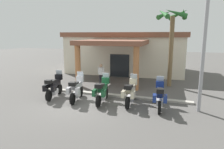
{
  "coord_description": "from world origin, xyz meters",
  "views": [
    {
      "loc": [
        5.28,
        -9.89,
        3.88
      ],
      "look_at": [
        0.93,
        3.08,
        1.2
      ],
      "focal_mm": 32.65,
      "sensor_mm": 36.0,
      "label": 1
    }
  ],
  "objects_px": {
    "pedestrian": "(101,73)",
    "palm_tree_near_portico": "(172,28)",
    "motel_building": "(127,52)",
    "motorcycle_green": "(102,91)",
    "motorcycle_black": "(54,87)",
    "motorcycle_cream": "(131,92)",
    "motorcycle_silver": "(76,89)",
    "roadside_sign": "(207,15)",
    "motorcycle_blue": "(160,96)"
  },
  "relations": [
    {
      "from": "pedestrian",
      "to": "palm_tree_near_portico",
      "type": "bearing_deg",
      "value": 103.49
    },
    {
      "from": "motel_building",
      "to": "pedestrian",
      "type": "xyz_separation_m",
      "value": [
        -0.37,
        -6.62,
        -1.16
      ]
    },
    {
      "from": "motel_building",
      "to": "pedestrian",
      "type": "height_order",
      "value": "motel_building"
    },
    {
      "from": "motorcycle_green",
      "to": "motorcycle_black",
      "type": "bearing_deg",
      "value": 84.51
    },
    {
      "from": "motorcycle_cream",
      "to": "palm_tree_near_portico",
      "type": "xyz_separation_m",
      "value": [
        1.85,
        5.06,
        3.67
      ]
    },
    {
      "from": "motorcycle_silver",
      "to": "roadside_sign",
      "type": "height_order",
      "value": "roadside_sign"
    },
    {
      "from": "motorcycle_cream",
      "to": "motorcycle_blue",
      "type": "height_order",
      "value": "same"
    },
    {
      "from": "roadside_sign",
      "to": "motorcycle_green",
      "type": "bearing_deg",
      "value": -176.44
    },
    {
      "from": "motorcycle_silver",
      "to": "motorcycle_cream",
      "type": "bearing_deg",
      "value": -94.91
    },
    {
      "from": "motorcycle_green",
      "to": "motorcycle_cream",
      "type": "xyz_separation_m",
      "value": [
        1.62,
        0.24,
        0.0
      ]
    },
    {
      "from": "motorcycle_cream",
      "to": "motorcycle_silver",
      "type": "bearing_deg",
      "value": 94.06
    },
    {
      "from": "motorcycle_black",
      "to": "palm_tree_near_portico",
      "type": "distance_m",
      "value": 9.3
    },
    {
      "from": "pedestrian",
      "to": "roadside_sign",
      "type": "xyz_separation_m",
      "value": [
        6.87,
        -3.75,
        3.84
      ]
    },
    {
      "from": "palm_tree_near_portico",
      "to": "roadside_sign",
      "type": "xyz_separation_m",
      "value": [
        1.73,
        -4.98,
        0.41
      ]
    },
    {
      "from": "motorcycle_cream",
      "to": "pedestrian",
      "type": "height_order",
      "value": "pedestrian"
    },
    {
      "from": "motorcycle_silver",
      "to": "motorcycle_cream",
      "type": "xyz_separation_m",
      "value": [
        3.23,
        0.31,
        0.0
      ]
    },
    {
      "from": "motorcycle_black",
      "to": "palm_tree_near_portico",
      "type": "relative_size",
      "value": 0.38
    },
    {
      "from": "motorcycle_silver",
      "to": "roadside_sign",
      "type": "xyz_separation_m",
      "value": [
        6.81,
        0.39,
        4.08
      ]
    },
    {
      "from": "motorcycle_silver",
      "to": "palm_tree_near_portico",
      "type": "relative_size",
      "value": 0.38
    },
    {
      "from": "motorcycle_green",
      "to": "roadside_sign",
      "type": "height_order",
      "value": "roadside_sign"
    },
    {
      "from": "motorcycle_blue",
      "to": "pedestrian",
      "type": "distance_m",
      "value": 6.34
    },
    {
      "from": "motel_building",
      "to": "motorcycle_silver",
      "type": "relative_size",
      "value": 5.59
    },
    {
      "from": "motorcycle_green",
      "to": "motorcycle_blue",
      "type": "bearing_deg",
      "value": -94.24
    },
    {
      "from": "motorcycle_silver",
      "to": "motorcycle_cream",
      "type": "height_order",
      "value": "same"
    },
    {
      "from": "motorcycle_black",
      "to": "motorcycle_cream",
      "type": "xyz_separation_m",
      "value": [
        4.85,
        0.24,
        0.0
      ]
    },
    {
      "from": "motorcycle_green",
      "to": "pedestrian",
      "type": "relative_size",
      "value": 1.36
    },
    {
      "from": "motorcycle_silver",
      "to": "motorcycle_black",
      "type": "bearing_deg",
      "value": 77.05
    },
    {
      "from": "palm_tree_near_portico",
      "to": "roadside_sign",
      "type": "distance_m",
      "value": 5.29
    },
    {
      "from": "motorcycle_black",
      "to": "roadside_sign",
      "type": "distance_m",
      "value": 9.37
    },
    {
      "from": "palm_tree_near_portico",
      "to": "roadside_sign",
      "type": "relative_size",
      "value": 0.81
    },
    {
      "from": "motorcycle_green",
      "to": "palm_tree_near_portico",
      "type": "bearing_deg",
      "value": -38.54
    },
    {
      "from": "motel_building",
      "to": "motorcycle_silver",
      "type": "height_order",
      "value": "motel_building"
    },
    {
      "from": "motorcycle_silver",
      "to": "palm_tree_near_portico",
      "type": "distance_m",
      "value": 8.26
    },
    {
      "from": "motorcycle_silver",
      "to": "motorcycle_green",
      "type": "xyz_separation_m",
      "value": [
        1.62,
        0.07,
        0.0
      ]
    },
    {
      "from": "motorcycle_green",
      "to": "roadside_sign",
      "type": "distance_m",
      "value": 6.61
    },
    {
      "from": "pedestrian",
      "to": "palm_tree_near_portico",
      "type": "xyz_separation_m",
      "value": [
        5.13,
        1.23,
        3.44
      ]
    },
    {
      "from": "motel_building",
      "to": "motorcycle_cream",
      "type": "distance_m",
      "value": 10.95
    },
    {
      "from": "motorcycle_green",
      "to": "pedestrian",
      "type": "xyz_separation_m",
      "value": [
        -1.67,
        4.08,
        0.24
      ]
    },
    {
      "from": "motorcycle_black",
      "to": "motorcycle_cream",
      "type": "height_order",
      "value": "same"
    },
    {
      "from": "motorcycle_silver",
      "to": "palm_tree_near_portico",
      "type": "bearing_deg",
      "value": -53.77
    },
    {
      "from": "motorcycle_blue",
      "to": "motorcycle_silver",
      "type": "bearing_deg",
      "value": 85.57
    },
    {
      "from": "motel_building",
      "to": "motorcycle_cream",
      "type": "xyz_separation_m",
      "value": [
        2.92,
        -10.46,
        -1.4
      ]
    },
    {
      "from": "pedestrian",
      "to": "palm_tree_near_portico",
      "type": "relative_size",
      "value": 0.28
    },
    {
      "from": "motel_building",
      "to": "motorcycle_cream",
      "type": "bearing_deg",
      "value": -77.04
    },
    {
      "from": "motorcycle_cream",
      "to": "pedestrian",
      "type": "xyz_separation_m",
      "value": [
        -3.29,
        3.83,
        0.24
      ]
    },
    {
      "from": "motel_building",
      "to": "motorcycle_black",
      "type": "xyz_separation_m",
      "value": [
        -1.93,
        -10.7,
        -1.4
      ]
    },
    {
      "from": "motorcycle_green",
      "to": "roadside_sign",
      "type": "xyz_separation_m",
      "value": [
        5.2,
        0.32,
        4.08
      ]
    },
    {
      "from": "pedestrian",
      "to": "palm_tree_near_portico",
      "type": "distance_m",
      "value": 6.3
    },
    {
      "from": "motorcycle_black",
      "to": "motorcycle_green",
      "type": "relative_size",
      "value": 1.0
    },
    {
      "from": "motel_building",
      "to": "roadside_sign",
      "type": "bearing_deg",
      "value": -60.58
    }
  ]
}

